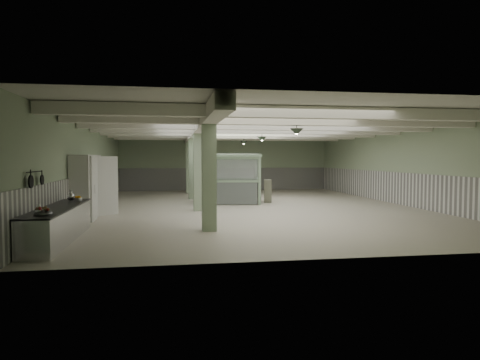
{
  "coord_description": "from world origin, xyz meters",
  "views": [
    {
      "loc": [
        -3.61,
        -18.74,
        2.2
      ],
      "look_at": [
        -0.9,
        -1.86,
        1.3
      ],
      "focal_mm": 32.0,
      "sensor_mm": 36.0,
      "label": 1
    }
  ],
  "objects": [
    {
      "name": "beam_c",
      "position": [
        0.0,
        -2.5,
        3.42
      ],
      "size": [
        13.9,
        0.35,
        0.32
      ],
      "primitive_type": "cube",
      "color": "white",
      "rests_on": "ceiling"
    },
    {
      "name": "filing_cabinet",
      "position": [
        1.05,
        1.65,
        0.56
      ],
      "size": [
        0.47,
        0.59,
        1.11
      ],
      "primitive_type": "cube",
      "rotation": [
        0.0,
        0.0,
        -0.24
      ],
      "color": "#666655",
      "rests_on": "floor"
    },
    {
      "name": "wainscot_right",
      "position": [
        6.97,
        0.0,
        0.75
      ],
      "size": [
        0.05,
        19.9,
        1.5
      ],
      "primitive_type": "cube",
      "color": "silver",
      "rests_on": "floor"
    },
    {
      "name": "wall_back",
      "position": [
        0.0,
        10.0,
        1.8
      ],
      "size": [
        14.0,
        0.02,
        3.6
      ],
      "primitive_type": "cube",
      "color": "#8CA180",
      "rests_on": "floor"
    },
    {
      "name": "pitcher_near",
      "position": [
        -6.6,
        -5.32,
        1.05
      ],
      "size": [
        0.27,
        0.29,
        0.31
      ],
      "primitive_type": null,
      "rotation": [
        0.0,
        0.0,
        -0.26
      ],
      "color": "silver",
      "rests_on": "prep_counter"
    },
    {
      "name": "floor",
      "position": [
        0.0,
        0.0,
        0.0
      ],
      "size": [
        20.0,
        20.0,
        0.0
      ],
      "primitive_type": "plane",
      "color": "#BCB9A5",
      "rests_on": "ground"
    },
    {
      "name": "skillet_near",
      "position": [
        -6.88,
        -8.05,
        1.63
      ],
      "size": [
        0.04,
        0.31,
        0.31
      ],
      "primitive_type": "cylinder",
      "rotation": [
        0.0,
        1.57,
        0.0
      ],
      "color": "black",
      "rests_on": "hook_rail"
    },
    {
      "name": "column_c",
      "position": [
        -2.5,
        4.0,
        1.8
      ],
      "size": [
        0.42,
        0.42,
        3.6
      ],
      "primitive_type": "cube",
      "color": "#9BB28F",
      "rests_on": "floor"
    },
    {
      "name": "beam_g",
      "position": [
        0.0,
        7.5,
        3.42
      ],
      "size": [
        13.9,
        0.35,
        0.32
      ],
      "primitive_type": "cube",
      "color": "white",
      "rests_on": "ceiling"
    },
    {
      "name": "girder",
      "position": [
        -2.5,
        0.0,
        3.38
      ],
      "size": [
        0.45,
        19.9,
        0.4
      ],
      "primitive_type": "cube",
      "color": "white",
      "rests_on": "ceiling"
    },
    {
      "name": "orange_bowl",
      "position": [
        -6.39,
        -5.37,
        0.94
      ],
      "size": [
        0.31,
        0.31,
        0.08
      ],
      "primitive_type": "cylinder",
      "rotation": [
        0.0,
        0.0,
        -0.41
      ],
      "color": "#B2B2B7",
      "rests_on": "prep_counter"
    },
    {
      "name": "wall_left",
      "position": [
        -7.0,
        0.0,
        1.8
      ],
      "size": [
        0.02,
        20.0,
        3.6
      ],
      "primitive_type": "cube",
      "color": "#8CA180",
      "rests_on": "floor"
    },
    {
      "name": "guard_booth",
      "position": [
        -0.74,
        1.94,
        1.62
      ],
      "size": [
        3.23,
        2.85,
        2.39
      ],
      "rotation": [
        0.0,
        0.0,
        -0.14
      ],
      "color": "#89A785",
      "rests_on": "floor"
    },
    {
      "name": "walkin_cooler",
      "position": [
        -6.62,
        -2.7,
        1.2
      ],
      "size": [
        1.18,
        2.61,
        2.39
      ],
      "color": "silver",
      "rests_on": "floor"
    },
    {
      "name": "column_d",
      "position": [
        -2.5,
        8.0,
        1.8
      ],
      "size": [
        0.42,
        0.42,
        3.6
      ],
      "primitive_type": "cube",
      "color": "#9BB28F",
      "rests_on": "floor"
    },
    {
      "name": "beam_d",
      "position": [
        0.0,
        0.0,
        3.42
      ],
      "size": [
        13.9,
        0.35,
        0.32
      ],
      "primitive_type": "cube",
      "color": "white",
      "rests_on": "ceiling"
    },
    {
      "name": "pendant_mid",
      "position": [
        0.5,
        0.5,
        3.05
      ],
      "size": [
        0.44,
        0.44,
        0.22
      ],
      "primitive_type": "cone",
      "rotation": [
        3.14,
        0.0,
        0.0
      ],
      "color": "#2C392B",
      "rests_on": "ceiling"
    },
    {
      "name": "ceiling",
      "position": [
        0.0,
        0.0,
        3.6
      ],
      "size": [
        14.0,
        20.0,
        0.02
      ],
      "primitive_type": "cube",
      "color": "silver",
      "rests_on": "wall_back"
    },
    {
      "name": "hook_rail",
      "position": [
        -6.93,
        -7.6,
        1.85
      ],
      "size": [
        0.02,
        1.2,
        0.02
      ],
      "primitive_type": "cylinder",
      "rotation": [
        1.57,
        0.0,
        0.0
      ],
      "color": "black",
      "rests_on": "wall_left"
    },
    {
      "name": "beam_e",
      "position": [
        0.0,
        2.5,
        3.42
      ],
      "size": [
        13.9,
        0.35,
        0.32
      ],
      "primitive_type": "cube",
      "color": "white",
      "rests_on": "ceiling"
    },
    {
      "name": "wainscot_back",
      "position": [
        0.0,
        9.97,
        0.75
      ],
      "size": [
        13.9,
        0.05,
        1.5
      ],
      "primitive_type": "cube",
      "color": "silver",
      "rests_on": "floor"
    },
    {
      "name": "beam_a",
      "position": [
        0.0,
        -7.5,
        3.42
      ],
      "size": [
        13.9,
        0.35,
        0.32
      ],
      "primitive_type": "cube",
      "color": "white",
      "rests_on": "ceiling"
    },
    {
      "name": "wall_front",
      "position": [
        0.0,
        -10.0,
        1.8
      ],
      "size": [
        14.0,
        0.02,
        3.6
      ],
      "primitive_type": "cube",
      "color": "#8CA180",
      "rests_on": "floor"
    },
    {
      "name": "pendant_front",
      "position": [
        0.5,
        -5.0,
        3.05
      ],
      "size": [
        0.44,
        0.44,
        0.22
      ],
      "primitive_type": "cone",
      "rotation": [
        3.14,
        0.0,
        0.0
      ],
      "color": "#2C392B",
      "rests_on": "ceiling"
    },
    {
      "name": "beam_b",
      "position": [
        0.0,
        -5.0,
        3.42
      ],
      "size": [
        13.9,
        0.35,
        0.32
      ],
      "primitive_type": "cube",
      "color": "white",
      "rests_on": "ceiling"
    },
    {
      "name": "prep_counter",
      "position": [
        -6.54,
        -7.0,
        0.46
      ],
      "size": [
        0.8,
        4.55,
        0.91
      ],
      "color": "silver",
      "rests_on": "floor"
    },
    {
      "name": "veg_colander",
      "position": [
        -6.47,
        -8.61,
        0.99
      ],
      "size": [
        0.45,
        0.45,
        0.18
      ],
      "primitive_type": null,
      "rotation": [
        0.0,
        0.0,
        0.13
      ],
      "color": "#3D3E42",
      "rests_on": "prep_counter"
    },
    {
      "name": "wainscot_left",
      "position": [
        -6.97,
        0.0,
        0.75
      ],
      "size": [
        0.05,
        19.9,
        1.5
      ],
      "primitive_type": "cube",
      "color": "silver",
      "rests_on": "floor"
    },
    {
      "name": "column_a",
      "position": [
        -2.5,
        -6.0,
        1.8
      ],
      "size": [
        0.42,
        0.42,
        3.6
      ],
      "primitive_type": "cube",
      "color": "#9BB28F",
      "rests_on": "floor"
    },
    {
      "name": "pitcher_far",
      "position": [
        -6.54,
        -8.67,
        1.02
      ],
      "size": [
        0.2,
        0.22,
        0.25
      ],
      "primitive_type": null,
      "rotation": [
        0.0,
        0.0,
        -0.15
      ],
      "color": "silver",
      "rests_on": "prep_counter"
    },
    {
      "name": "wall_right",
      "position": [
        7.0,
        0.0,
        1.8
      ],
      "size": [
        0.02,
        20.0,
        3.6
      ],
      "primitive_type": "cube",
      "color": "#8CA180",
      "rests_on": "floor"
    },
    {
      "name": "column_b",
      "position": [
        -2.5,
        -1.0,
        1.8
      ],
      "size": [
        0.42,
        0.42,
        3.6
      ],
      "primitive_type": "cube",
      "color": "#9BB28F",
      "rests_on": "floor"
    },
    {
      "name": "beam_f",
      "position": [
        0.0,
        5.0,
        3.42
      ],
      "size": [
        13.9,
        0.35,
        0.32
      ],
      "primitive_type": "cube",
      "color": "white",
      "rests_on": "ceiling"
    },
    {
      "name": "pendant_back",
      "position": [
        0.5,
        5.5,
        3.05
      ],
      "size": [
        0.44,
        0.44,
        0.22
      ],
      "primitive_type": "cone",
      "rotation": [
        3.14,
        0.0,
        0.0
      ],
      "color": "#2C392B",
      "rests_on": "ceiling"
    },
    {
      "name": "skillet_far",
      "position": [
        -6.88,
        -7.17,
        1.63
      ],
      "size": [
        0.03,
        0.26,
        0.26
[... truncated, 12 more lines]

